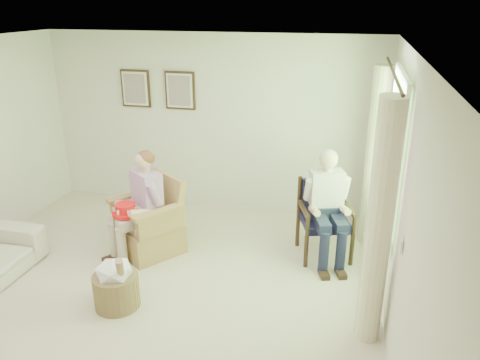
# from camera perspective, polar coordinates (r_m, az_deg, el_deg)

# --- Properties ---
(floor) EXTENTS (5.50, 5.50, 0.00)m
(floor) POSITION_cam_1_polar(r_m,az_deg,el_deg) (5.16, -12.64, -15.18)
(floor) COLOR beige
(floor) RESTS_ON ground
(back_wall) EXTENTS (5.00, 0.04, 2.60)m
(back_wall) POSITION_cam_1_polar(r_m,az_deg,el_deg) (6.94, -3.55, 6.82)
(back_wall) COLOR silver
(back_wall) RESTS_ON ground
(right_wall) EXTENTS (0.04, 5.50, 2.60)m
(right_wall) POSITION_cam_1_polar(r_m,az_deg,el_deg) (4.07, 19.26, -5.01)
(right_wall) COLOR silver
(right_wall) RESTS_ON ground
(ceiling) EXTENTS (5.00, 5.50, 0.02)m
(ceiling) POSITION_cam_1_polar(r_m,az_deg,el_deg) (4.21, -15.53, 14.80)
(ceiling) COLOR white
(ceiling) RESTS_ON back_wall
(window) EXTENTS (0.13, 2.50, 1.63)m
(window) POSITION_cam_1_polar(r_m,az_deg,el_deg) (5.08, 18.28, 3.76)
(window) COLOR #2D6B23
(window) RESTS_ON right_wall
(curtain_left) EXTENTS (0.34, 0.34, 2.30)m
(curtain_left) POSITION_cam_1_polar(r_m,az_deg,el_deg) (4.31, 16.57, -5.37)
(curtain_left) COLOR beige
(curtain_left) RESTS_ON ground
(curtain_right) EXTENTS (0.34, 0.34, 2.30)m
(curtain_right) POSITION_cam_1_polar(r_m,az_deg,el_deg) (6.14, 16.07, 2.64)
(curtain_right) COLOR beige
(curtain_right) RESTS_ON ground
(framed_print_left) EXTENTS (0.45, 0.05, 0.55)m
(framed_print_left) POSITION_cam_1_polar(r_m,az_deg,el_deg) (7.23, -12.63, 10.83)
(framed_print_left) COLOR #382114
(framed_print_left) RESTS_ON back_wall
(framed_print_right) EXTENTS (0.45, 0.05, 0.55)m
(framed_print_right) POSITION_cam_1_polar(r_m,az_deg,el_deg) (6.95, -7.34, 10.76)
(framed_print_right) COLOR #382114
(framed_print_right) RESTS_ON back_wall
(wicker_armchair) EXTENTS (0.75, 0.74, 0.96)m
(wicker_armchair) POSITION_cam_1_polar(r_m,az_deg,el_deg) (6.08, -10.97, -5.74)
(wicker_armchair) COLOR tan
(wicker_armchair) RESTS_ON ground
(wood_armchair) EXTENTS (0.61, 0.57, 0.94)m
(wood_armchair) POSITION_cam_1_polar(r_m,az_deg,el_deg) (5.91, 10.41, -4.24)
(wood_armchair) COLOR black
(wood_armchair) RESTS_ON ground
(person_wicker) EXTENTS (0.40, 0.63, 1.31)m
(person_wicker) POSITION_cam_1_polar(r_m,az_deg,el_deg) (5.79, -11.79, -2.28)
(person_wicker) COLOR beige
(person_wicker) RESTS_ON ground
(person_dark) EXTENTS (0.40, 0.62, 1.35)m
(person_dark) POSITION_cam_1_polar(r_m,az_deg,el_deg) (5.66, 10.47, -2.39)
(person_dark) COLOR #191C37
(person_dark) RESTS_ON ground
(red_hat) EXTENTS (0.33, 0.33, 0.14)m
(red_hat) POSITION_cam_1_polar(r_m,az_deg,el_deg) (5.76, -13.77, -3.60)
(red_hat) COLOR red
(red_hat) RESTS_ON person_wicker
(hatbox) EXTENTS (0.51, 0.51, 0.69)m
(hatbox) POSITION_cam_1_polar(r_m,az_deg,el_deg) (5.12, -14.90, -12.07)
(hatbox) COLOR tan
(hatbox) RESTS_ON ground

